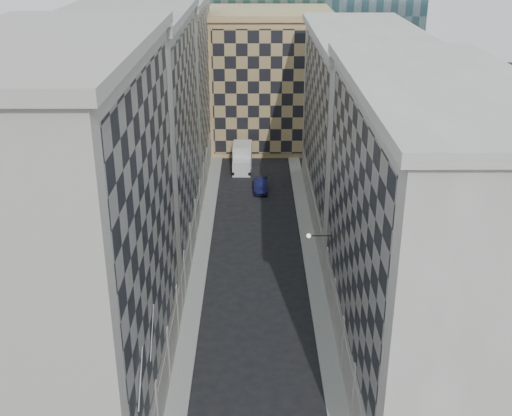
{
  "coord_description": "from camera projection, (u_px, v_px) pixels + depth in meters",
  "views": [
    {
      "loc": [
        -0.19,
        -22.1,
        28.68
      ],
      "look_at": [
        -0.05,
        15.9,
        12.16
      ],
      "focal_mm": 45.0,
      "sensor_mm": 36.0,
      "label": 1
    }
  ],
  "objects": [
    {
      "name": "sidewalk_west",
      "position": [
        199.0,
        267.0,
        59.17
      ],
      "size": [
        1.5,
        100.0,
        0.15
      ],
      "primitive_type": "cube",
      "color": "gray",
      "rests_on": "ground"
    },
    {
      "name": "sidewalk_east",
      "position": [
        313.0,
        267.0,
        59.21
      ],
      "size": [
        1.5,
        100.0,
        0.15
      ],
      "primitive_type": "cube",
      "color": "gray",
      "rests_on": "ground"
    },
    {
      "name": "bldg_left_a",
      "position": [
        69.0,
        247.0,
        37.04
      ],
      "size": [
        10.8,
        22.8,
        23.7
      ],
      "color": "#A7A396",
      "rests_on": "ground"
    },
    {
      "name": "bldg_left_b",
      "position": [
        135.0,
        141.0,
        57.42
      ],
      "size": [
        10.8,
        22.8,
        22.7
      ],
      "color": "gray",
      "rests_on": "ground"
    },
    {
      "name": "bldg_left_c",
      "position": [
        166.0,
        90.0,
        77.79
      ],
      "size": [
        10.8,
        22.8,
        21.7
      ],
      "color": "#A7A396",
      "rests_on": "ground"
    },
    {
      "name": "bldg_right_a",
      "position": [
        425.0,
        239.0,
        41.38
      ],
      "size": [
        10.8,
        26.8,
        20.7
      ],
      "color": "#A6A098",
      "rests_on": "ground"
    },
    {
      "name": "bldg_right_b",
      "position": [
        361.0,
        128.0,
        66.33
      ],
      "size": [
        10.8,
        28.8,
        19.7
      ],
      "color": "#A6A098",
      "rests_on": "ground"
    },
    {
      "name": "tan_block",
      "position": [
        269.0,
        79.0,
        90.22
      ],
      "size": [
        16.8,
        14.8,
        18.8
      ],
      "color": "tan",
      "rests_on": "ground"
    },
    {
      "name": "flagpoles_left",
      "position": [
        147.0,
        354.0,
        34.0
      ],
      "size": [
        0.1,
        6.33,
        2.33
      ],
      "color": "gray",
      "rests_on": "ground"
    },
    {
      "name": "bracket_lamp",
      "position": [
        311.0,
        236.0,
        51.26
      ],
      "size": [
        1.98,
        0.36,
        0.36
      ],
      "color": "black",
      "rests_on": "ground"
    },
    {
      "name": "box_truck",
      "position": [
        242.0,
        159.0,
        83.16
      ],
      "size": [
        2.49,
        5.86,
        3.19
      ],
      "rotation": [
        0.0,
        0.0,
        -0.02
      ],
      "color": "silver",
      "rests_on": "ground"
    },
    {
      "name": "dark_car",
      "position": [
        261.0,
        185.0,
        76.42
      ],
      "size": [
        1.56,
        4.46,
        1.47
      ],
      "primitive_type": "imported",
      "rotation": [
        0.0,
        0.0,
        -0.0
      ],
      "color": "#0F1239",
      "rests_on": "ground"
    }
  ]
}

